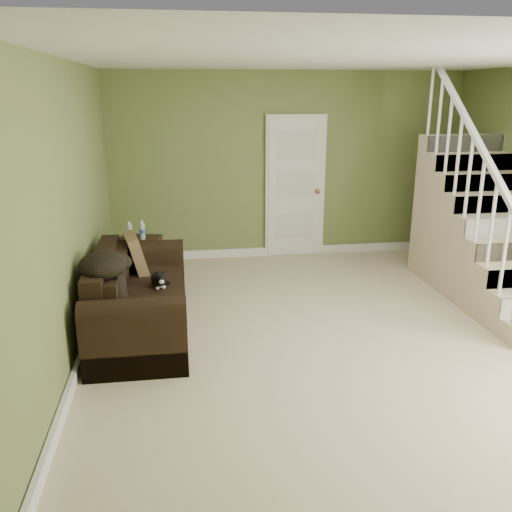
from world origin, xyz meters
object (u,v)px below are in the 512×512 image
object	(u,v)px
sofa	(137,302)
banana	(154,307)
side_table	(139,261)
cat	(159,279)

from	to	relation	value
sofa	banana	xyz separation A→B (m)	(0.20, -0.55, 0.16)
sofa	side_table	bearing A→B (deg)	92.75
cat	banana	xyz separation A→B (m)	(-0.03, -0.61, -0.05)
cat	banana	world-z (taller)	cat
side_table	banana	world-z (taller)	side_table
cat	banana	distance (m)	0.61
banana	side_table	bearing A→B (deg)	76.46
sofa	cat	bearing A→B (deg)	13.64
sofa	banana	distance (m)	0.61
cat	banana	bearing A→B (deg)	-102.21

